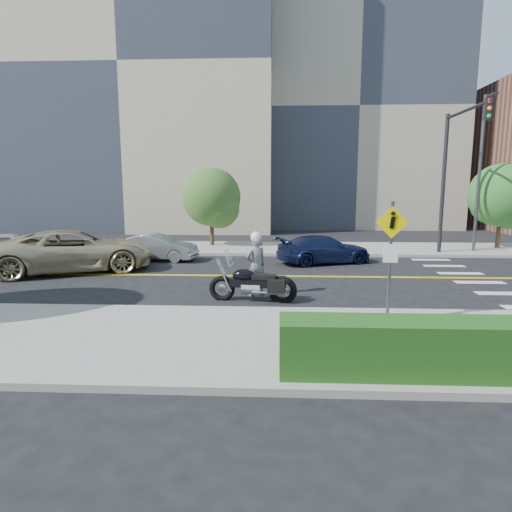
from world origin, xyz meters
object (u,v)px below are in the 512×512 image
at_px(pedestrian_sign, 391,251).
at_px(parked_car_white, 8,246).
at_px(motorcycle, 253,276).
at_px(parked_car_silver, 157,247).
at_px(parked_car_blue, 324,249).
at_px(motorcyclist, 256,264).
at_px(suv, 75,251).

bearing_deg(pedestrian_sign, parked_car_white, 148.66).
height_order(motorcycle, parked_car_silver, motorcycle).
distance_m(motorcycle, parked_car_blue, 7.54).
bearing_deg(pedestrian_sign, parked_car_silver, 130.96).
bearing_deg(parked_car_white, motorcycle, -139.92).
bearing_deg(parked_car_silver, motorcycle, -139.45).
distance_m(pedestrian_sign, parked_car_blue, 9.53).
relative_size(motorcycle, parked_car_silver, 0.68).
height_order(pedestrian_sign, motorcyclist, pedestrian_sign).
relative_size(motorcyclist, motorcycle, 0.79).
xyz_separation_m(motorcycle, suv, (-7.71, 4.43, 0.08)).
xyz_separation_m(parked_car_white, parked_car_blue, (15.26, -0.20, -0.04)).
bearing_deg(motorcycle, suv, 155.08).
bearing_deg(suv, parked_car_silver, -66.82).
bearing_deg(motorcyclist, parked_car_white, -59.90).
distance_m(pedestrian_sign, suv, 13.20).
xyz_separation_m(motorcycle, parked_car_white, (-12.32, 7.14, -0.12)).
relative_size(pedestrian_sign, parked_car_white, 0.75).
height_order(motorcycle, suv, suv).
bearing_deg(parked_car_blue, motorcycle, 137.05).
distance_m(suv, parked_car_blue, 10.95).
xyz_separation_m(pedestrian_sign, parked_car_blue, (-0.54, 9.42, -1.31)).
distance_m(suv, parked_car_white, 5.35).
bearing_deg(motorcyclist, suv, -58.06).
height_order(motorcyclist, parked_car_blue, motorcyclist).
bearing_deg(pedestrian_sign, parked_car_blue, 93.26).
bearing_deg(parked_car_silver, pedestrian_sign, -133.01).
bearing_deg(motorcycle, pedestrian_sign, -30.55).
xyz_separation_m(motorcyclist, suv, (-7.78, 3.72, -0.16)).
bearing_deg(parked_car_blue, suv, 83.25).
relative_size(pedestrian_sign, motorcycle, 1.14).
distance_m(motorcycle, parked_car_white, 14.24).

